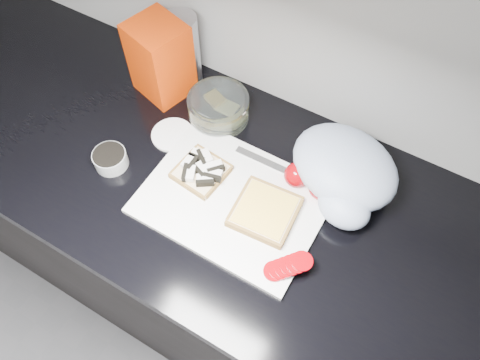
{
  "coord_description": "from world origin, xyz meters",
  "views": [
    {
      "loc": [
        0.35,
        0.72,
        1.82
      ],
      "look_at": [
        0.07,
        1.2,
        0.95
      ],
      "focal_mm": 35.0,
      "sensor_mm": 36.0,
      "label": 1
    }
  ],
  "objects_px": {
    "cutting_board": "(233,200)",
    "bread_bag": "(161,59)",
    "glass_bowl": "(219,108)",
    "steel_canister": "(183,51)"
  },
  "relations": [
    {
      "from": "bread_bag",
      "to": "steel_canister",
      "type": "relative_size",
      "value": 1.01
    },
    {
      "from": "glass_bowl",
      "to": "steel_canister",
      "type": "distance_m",
      "value": 0.17
    },
    {
      "from": "cutting_board",
      "to": "glass_bowl",
      "type": "distance_m",
      "value": 0.26
    },
    {
      "from": "glass_bowl",
      "to": "cutting_board",
      "type": "bearing_deg",
      "value": -50.99
    },
    {
      "from": "cutting_board",
      "to": "bread_bag",
      "type": "bearing_deg",
      "value": 147.95
    },
    {
      "from": "glass_bowl",
      "to": "steel_canister",
      "type": "height_order",
      "value": "steel_canister"
    },
    {
      "from": "bread_bag",
      "to": "glass_bowl",
      "type": "bearing_deg",
      "value": 11.83
    },
    {
      "from": "cutting_board",
      "to": "glass_bowl",
      "type": "bearing_deg",
      "value": 129.01
    },
    {
      "from": "cutting_board",
      "to": "glass_bowl",
      "type": "xyz_separation_m",
      "value": [
        -0.16,
        0.2,
        0.03
      ]
    },
    {
      "from": "cutting_board",
      "to": "steel_canister",
      "type": "distance_m",
      "value": 0.41
    }
  ]
}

